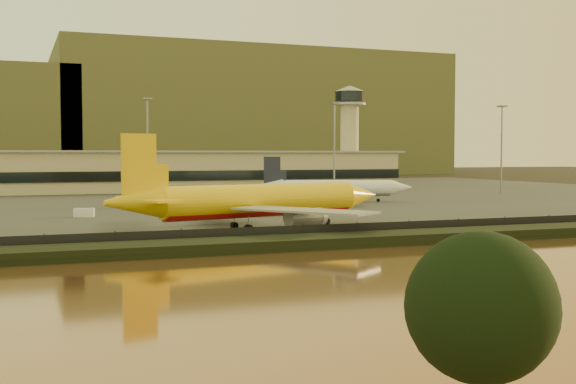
% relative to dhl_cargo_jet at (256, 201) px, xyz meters
% --- Properties ---
extents(ground, '(900.00, 900.00, 0.00)m').
position_rel_dhl_cargo_jet_xyz_m(ground, '(6.62, -4.48, -4.47)').
color(ground, black).
rests_on(ground, ground).
extents(embankment, '(320.00, 7.00, 1.40)m').
position_rel_dhl_cargo_jet_xyz_m(embankment, '(6.62, -21.48, -3.77)').
color(embankment, black).
rests_on(embankment, ground).
extents(tarmac, '(320.00, 220.00, 0.20)m').
position_rel_dhl_cargo_jet_xyz_m(tarmac, '(6.62, 90.52, -4.37)').
color(tarmac, '#2D2D2D').
rests_on(tarmac, ground).
extents(perimeter_fence, '(300.00, 0.05, 2.20)m').
position_rel_dhl_cargo_jet_xyz_m(perimeter_fence, '(6.62, -17.48, -3.17)').
color(perimeter_fence, black).
rests_on(perimeter_fence, tarmac).
extents(terminal_building, '(202.00, 25.00, 12.60)m').
position_rel_dhl_cargo_jet_xyz_m(terminal_building, '(-7.90, 121.07, 1.77)').
color(terminal_building, tan).
rests_on(terminal_building, tarmac).
extents(control_tower, '(11.20, 11.20, 35.50)m').
position_rel_dhl_cargo_jet_xyz_m(control_tower, '(76.62, 126.52, 17.19)').
color(control_tower, tan).
rests_on(control_tower, tarmac).
extents(apron_light_masts, '(152.20, 12.20, 25.40)m').
position_rel_dhl_cargo_jet_xyz_m(apron_light_masts, '(21.62, 70.52, 11.23)').
color(apron_light_masts, slate).
rests_on(apron_light_masts, tarmac).
extents(distant_hills, '(470.00, 160.00, 70.00)m').
position_rel_dhl_cargo_jet_xyz_m(distant_hills, '(-14.12, 335.52, 26.91)').
color(distant_hills, brown).
rests_on(distant_hills, ground).
extents(dhl_cargo_jet, '(47.56, 45.75, 14.32)m').
position_rel_dhl_cargo_jet_xyz_m(dhl_cargo_jet, '(0.00, 0.00, 0.00)').
color(dhl_cargo_jet, '#E3AF0B').
rests_on(dhl_cargo_jet, tarmac).
extents(white_narrowbody_jet, '(37.04, 35.21, 10.90)m').
position_rel_dhl_cargo_jet_xyz_m(white_narrowbody_jet, '(37.41, 53.31, -1.02)').
color(white_narrowbody_jet, white).
rests_on(white_narrowbody_jet, tarmac).
extents(gse_vehicle_yellow, '(4.59, 3.10, 1.90)m').
position_rel_dhl_cargo_jet_xyz_m(gse_vehicle_yellow, '(14.33, 20.32, -3.33)').
color(gse_vehicle_yellow, '#E3AF0B').
rests_on(gse_vehicle_yellow, tarmac).
extents(gse_vehicle_white, '(3.86, 2.50, 1.60)m').
position_rel_dhl_cargo_jet_xyz_m(gse_vehicle_white, '(-22.64, 31.66, -3.47)').
color(gse_vehicle_white, white).
rests_on(gse_vehicle_white, tarmac).
extents(shore_tree, '(6.50, 6.03, 8.67)m').
position_rel_dhl_cargo_jet_xyz_m(shore_tree, '(-17.00, -80.73, 0.97)').
color(shore_tree, black).
rests_on(shore_tree, ground).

